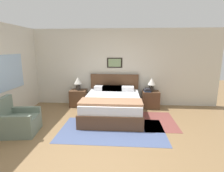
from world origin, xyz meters
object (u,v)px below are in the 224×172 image
(nightstand_by_door, at_px, (150,99))
(table_lamp_by_door, at_px, (152,83))
(bed, at_px, (113,104))
(table_lamp_near_window, at_px, (78,82))
(nightstand_near_window, at_px, (79,98))
(armchair, at_px, (17,122))

(nightstand_by_door, bearing_deg, table_lamp_by_door, 52.74)
(bed, xyz_separation_m, nightstand_by_door, (1.22, 0.77, -0.04))
(table_lamp_near_window, bearing_deg, nightstand_by_door, -0.40)
(nightstand_near_window, relative_size, nightstand_by_door, 1.00)
(nightstand_by_door, bearing_deg, nightstand_near_window, 180.00)
(bed, bearing_deg, armchair, -148.63)
(armchair, height_order, table_lamp_near_window, table_lamp_near_window)
(table_lamp_near_window, xyz_separation_m, table_lamp_by_door, (2.47, 0.00, 0.00))
(bed, xyz_separation_m, table_lamp_by_door, (1.24, 0.79, 0.51))
(armchair, xyz_separation_m, table_lamp_by_door, (3.37, 2.09, 0.56))
(armchair, bearing_deg, table_lamp_by_door, 114.12)
(armchair, xyz_separation_m, nightstand_by_door, (3.35, 2.07, 0.00))
(bed, distance_m, armchair, 2.49)
(bed, distance_m, table_lamp_near_window, 1.55)
(armchair, distance_m, table_lamp_by_door, 4.00)
(bed, height_order, nightstand_by_door, bed)
(armchair, distance_m, table_lamp_near_window, 2.34)
(nightstand_by_door, distance_m, table_lamp_by_door, 0.56)
(bed, height_order, nightstand_near_window, bed)
(armchair, relative_size, nightstand_by_door, 1.56)
(bed, xyz_separation_m, armchair, (-2.13, -1.30, -0.05))
(bed, height_order, armchair, bed)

